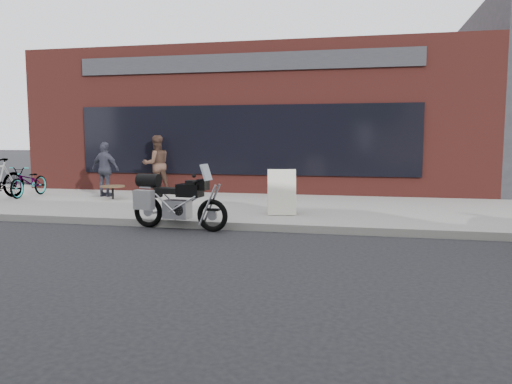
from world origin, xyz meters
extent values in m
plane|color=black|center=(0.00, 0.00, 0.00)|extent=(120.00, 120.00, 0.00)
cube|color=gray|center=(0.00, 7.00, 0.07)|extent=(44.00, 6.00, 0.15)
cube|color=maroon|center=(-2.00, 14.00, 2.25)|extent=(14.00, 10.00, 4.50)
cube|color=black|center=(-2.00, 8.97, 1.70)|extent=(10.00, 0.08, 2.00)
cube|color=#28282D|center=(-2.00, 8.97, 3.90)|extent=(10.00, 0.08, 0.50)
torus|color=black|center=(-2.69, 4.00, 0.31)|extent=(0.63, 0.19, 0.62)
torus|color=black|center=(-1.31, 3.80, 0.31)|extent=(0.63, 0.19, 0.62)
cube|color=#B7B7BC|center=(-2.05, 3.91, 0.39)|extent=(0.55, 0.35, 0.35)
cube|color=black|center=(-1.77, 3.87, 0.76)|extent=(0.50, 0.36, 0.24)
cube|color=black|center=(-2.23, 3.93, 0.75)|extent=(0.54, 0.33, 0.11)
cube|color=black|center=(-2.55, 3.98, 0.67)|extent=(0.30, 0.24, 0.13)
cube|color=black|center=(-1.49, 3.83, 0.88)|extent=(0.20, 0.24, 0.20)
cube|color=silver|center=(-1.43, 3.82, 1.12)|extent=(0.17, 0.30, 0.31)
cylinder|color=black|center=(-1.56, 3.84, 0.95)|extent=(0.12, 0.65, 0.03)
cube|color=#B7B7BC|center=(-2.66, 3.99, 0.80)|extent=(0.30, 0.31, 0.03)
cube|color=slate|center=(-2.66, 3.75, 0.58)|extent=(0.41, 0.22, 0.37)
cylinder|color=black|center=(-2.66, 3.99, 0.93)|extent=(0.48, 0.32, 0.26)
cylinder|color=#B7B7BC|center=(-2.39, 4.10, 0.33)|extent=(0.52, 0.14, 0.18)
imported|color=gray|center=(-7.54, 6.96, 0.57)|extent=(0.63, 1.62, 0.84)
cube|color=silver|center=(-0.21, 5.19, 0.63)|extent=(0.64, 0.41, 0.95)
cube|color=silver|center=(-0.26, 5.44, 0.63)|extent=(0.64, 0.41, 0.95)
cylinder|color=black|center=(-5.00, 6.88, 0.31)|extent=(0.05, 0.05, 0.32)
cylinder|color=#4A3722|center=(-5.00, 6.88, 0.49)|extent=(0.63, 0.63, 0.04)
imported|color=#4E3529|center=(-4.50, 8.60, 0.99)|extent=(1.04, 1.01, 1.69)
imported|color=#3B3D4C|center=(-5.50, 7.44, 0.90)|extent=(0.94, 0.54, 1.51)
camera|label=1|loc=(1.46, -5.08, 1.76)|focal=35.00mm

